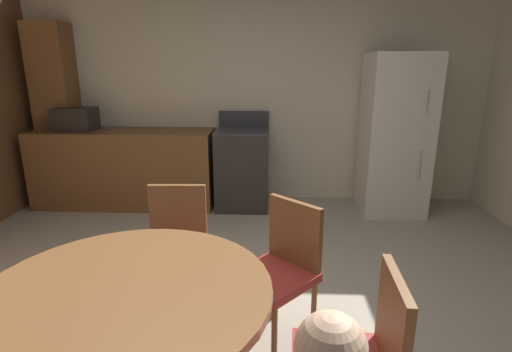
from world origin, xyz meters
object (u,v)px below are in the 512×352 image
object	(u,v)px
microwave	(75,119)
chair_north	(176,244)
dining_table	(129,322)
oven_range	(243,168)
chair_northeast	(281,265)
refrigerator	(395,135)

from	to	relation	value
microwave	chair_north	bearing A→B (deg)	-51.70
microwave	dining_table	world-z (taller)	microwave
oven_range	microwave	bearing A→B (deg)	-179.89
chair_northeast	chair_north	bearing A→B (deg)	-67.24
refrigerator	chair_northeast	xyz separation A→B (m)	(-1.29, -2.30, -0.38)
dining_table	chair_northeast	bearing A→B (deg)	46.89
oven_range	chair_northeast	xyz separation A→B (m)	(0.41, -2.36, 0.03)
oven_range	refrigerator	world-z (taller)	refrigerator
refrigerator	chair_north	size ratio (longest dim) A/B	2.02
dining_table	chair_northeast	size ratio (longest dim) A/B	1.37
refrigerator	microwave	xyz separation A→B (m)	(-3.63, 0.05, 0.15)
oven_range	chair_northeast	world-z (taller)	oven_range
refrigerator	chair_northeast	size ratio (longest dim) A/B	2.02
oven_range	dining_table	size ratio (longest dim) A/B	0.93
oven_range	refrigerator	xyz separation A→B (m)	(1.70, -0.05, 0.41)
chair_north	chair_northeast	size ratio (longest dim) A/B	1.00
microwave	chair_northeast	bearing A→B (deg)	-45.14
oven_range	dining_table	xyz separation A→B (m)	(-0.23, -3.04, 0.13)
oven_range	chair_north	size ratio (longest dim) A/B	1.26
microwave	dining_table	size ratio (longest dim) A/B	0.37
oven_range	chair_north	world-z (taller)	oven_range
oven_range	dining_table	distance (m)	3.05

